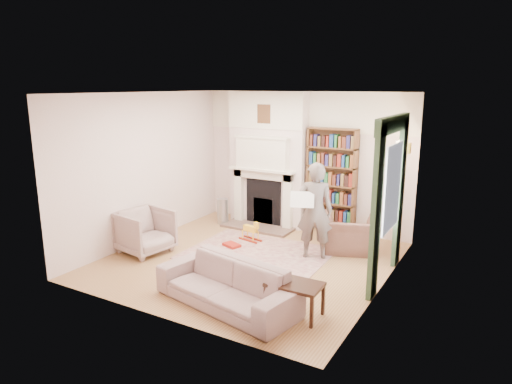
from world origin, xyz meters
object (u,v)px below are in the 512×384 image
Objects in this scene: bookcase at (332,176)px; paraffin_heater at (223,211)px; sofa at (227,284)px; armchair_left at (145,231)px; rocking_horse at (250,231)px; coffee_table at (294,299)px; man_reading at (315,211)px; armchair_reading at (350,234)px.

paraffin_heater is (-2.22, -0.57, -0.90)m from bookcase.
sofa is 3.75m from paraffin_heater.
bookcase is 2.18× the size of armchair_left.
rocking_horse is at bearing -132.26° from bookcase.
coffee_table is at bearing -36.57° from rocking_horse.
armchair_left is 1.86× the size of rocking_horse.
man_reading is 1.54m from rocking_horse.
coffee_table is at bearing -76.44° from bookcase.
rocking_horse is at bearing 131.02° from coffee_table.
sofa is at bearing -55.28° from paraffin_heater.
armchair_reading is 2.93m from paraffin_heater.
bookcase is at bearing 100.11° from sofa.
bookcase is 0.90× the size of sofa.
sofa is 2.95× the size of coffee_table.
sofa is (-0.78, -2.82, -0.02)m from armchair_reading.
paraffin_heater is (-2.47, 0.86, -0.56)m from man_reading.
paraffin_heater is at bearing 159.89° from rocking_horse.
rocking_horse is at bearing -31.86° from paraffin_heater.
bookcase is 3.68m from coffee_table.
armchair_left is 0.41× the size of sofa.
paraffin_heater is (-2.14, 3.08, -0.03)m from sofa.
coffee_table is 1.53× the size of rocking_horse.
armchair_left is 2.56m from sofa.
bookcase reaches higher than man_reading.
man_reading reaches higher than armchair_reading.
armchair_reading is (0.70, -0.84, -0.85)m from bookcase.
bookcase is 2.46m from paraffin_heater.
armchair_reading is 2.17× the size of rocking_horse.
coffee_table is at bearing 83.89° from man_reading.
man_reading is (-0.45, -0.60, 0.52)m from armchair_reading.
bookcase is 3.76m from sofa.
paraffin_heater is (0.23, 2.12, -0.11)m from armchair_left.
man_reading reaches higher than armchair_left.
armchair_left is at bearing 166.31° from coffee_table.
coffee_table is at bearing 23.84° from sofa.
armchair_left is (-2.45, -2.70, -0.79)m from bookcase.
man_reading is at bearing -19.23° from paraffin_heater.
sofa reaches higher than rocking_horse.
armchair_left is 0.51× the size of man_reading.
bookcase is at bearing 14.49° from paraffin_heater.
coffee_table is at bearing -93.79° from armchair_left.
armchair_reading is at bearing -50.22° from armchair_left.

